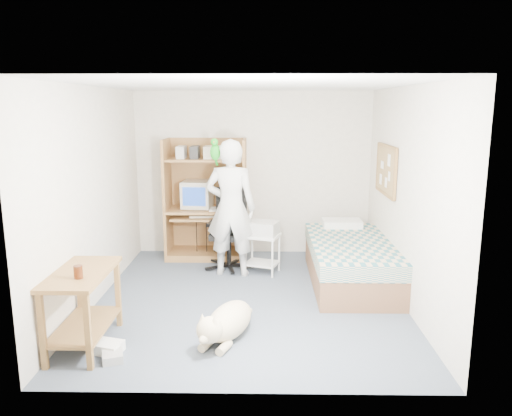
{
  "coord_description": "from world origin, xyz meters",
  "views": [
    {
      "loc": [
        0.18,
        -5.64,
        2.28
      ],
      "look_at": [
        0.07,
        0.34,
        1.05
      ],
      "focal_mm": 35.0,
      "sensor_mm": 36.0,
      "label": 1
    }
  ],
  "objects_px": {
    "bed": "(350,261)",
    "person": "(231,208)",
    "office_chair": "(230,240)",
    "computer_hutch": "(206,204)",
    "side_desk": "(83,297)",
    "dog": "(227,322)",
    "printer_cart": "(262,247)"
  },
  "relations": [
    {
      "from": "bed",
      "to": "person",
      "type": "bearing_deg",
      "value": 169.01
    },
    {
      "from": "bed",
      "to": "office_chair",
      "type": "distance_m",
      "value": 1.74
    },
    {
      "from": "computer_hutch",
      "to": "person",
      "type": "distance_m",
      "value": 0.93
    },
    {
      "from": "side_desk",
      "to": "dog",
      "type": "xyz_separation_m",
      "value": [
        1.35,
        0.16,
        -0.31
      ]
    },
    {
      "from": "person",
      "to": "computer_hutch",
      "type": "bearing_deg",
      "value": -56.35
    },
    {
      "from": "office_chair",
      "to": "bed",
      "type": "bearing_deg",
      "value": -14.7
    },
    {
      "from": "side_desk",
      "to": "printer_cart",
      "type": "xyz_separation_m",
      "value": [
        1.69,
        2.18,
        -0.13
      ]
    },
    {
      "from": "person",
      "to": "printer_cart",
      "type": "distance_m",
      "value": 0.7
    },
    {
      "from": "computer_hutch",
      "to": "printer_cart",
      "type": "bearing_deg",
      "value": -41.96
    },
    {
      "from": "computer_hutch",
      "to": "side_desk",
      "type": "relative_size",
      "value": 1.8
    },
    {
      "from": "person",
      "to": "dog",
      "type": "xyz_separation_m",
      "value": [
        0.08,
        -1.97,
        -0.75
      ]
    },
    {
      "from": "computer_hutch",
      "to": "bed",
      "type": "height_order",
      "value": "computer_hutch"
    },
    {
      "from": "bed",
      "to": "printer_cart",
      "type": "xyz_separation_m",
      "value": [
        -1.16,
        0.36,
        0.08
      ]
    },
    {
      "from": "computer_hutch",
      "to": "dog",
      "type": "relative_size",
      "value": 1.71
    },
    {
      "from": "dog",
      "to": "printer_cart",
      "type": "bearing_deg",
      "value": 102.36
    },
    {
      "from": "office_chair",
      "to": "dog",
      "type": "bearing_deg",
      "value": -80.74
    },
    {
      "from": "bed",
      "to": "dog",
      "type": "bearing_deg",
      "value": -132.02
    },
    {
      "from": "person",
      "to": "printer_cart",
      "type": "height_order",
      "value": "person"
    },
    {
      "from": "side_desk",
      "to": "printer_cart",
      "type": "distance_m",
      "value": 2.76
    },
    {
      "from": "printer_cart",
      "to": "dog",
      "type": "bearing_deg",
      "value": -80.95
    },
    {
      "from": "person",
      "to": "dog",
      "type": "distance_m",
      "value": 2.1
    },
    {
      "from": "office_chair",
      "to": "person",
      "type": "relative_size",
      "value": 0.6
    },
    {
      "from": "bed",
      "to": "office_chair",
      "type": "relative_size",
      "value": 1.81
    },
    {
      "from": "printer_cart",
      "to": "computer_hutch",
      "type": "bearing_deg",
      "value": 156.61
    },
    {
      "from": "computer_hutch",
      "to": "office_chair",
      "type": "distance_m",
      "value": 0.76
    },
    {
      "from": "side_desk",
      "to": "dog",
      "type": "bearing_deg",
      "value": 6.59
    },
    {
      "from": "dog",
      "to": "printer_cart",
      "type": "distance_m",
      "value": 2.06
    },
    {
      "from": "computer_hutch",
      "to": "printer_cart",
      "type": "xyz_separation_m",
      "value": [
        0.84,
        -0.76,
        -0.46
      ]
    },
    {
      "from": "bed",
      "to": "person",
      "type": "distance_m",
      "value": 1.73
    },
    {
      "from": "dog",
      "to": "printer_cart",
      "type": "xyz_separation_m",
      "value": [
        0.34,
        2.02,
        0.18
      ]
    },
    {
      "from": "office_chair",
      "to": "person",
      "type": "xyz_separation_m",
      "value": [
        0.04,
        -0.31,
        0.53
      ]
    },
    {
      "from": "side_desk",
      "to": "printer_cart",
      "type": "relative_size",
      "value": 1.82
    }
  ]
}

